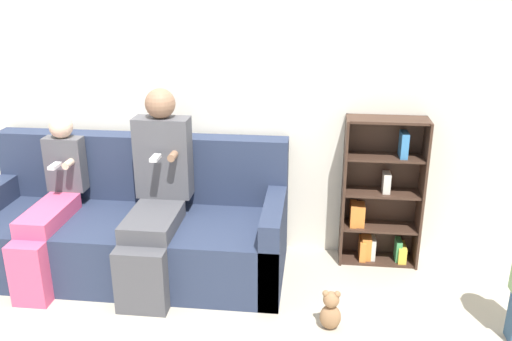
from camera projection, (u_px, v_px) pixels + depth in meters
ground_plane at (135, 310)px, 3.49m from camera, size 14.00×14.00×0.00m
back_wall at (166, 85)px, 3.99m from camera, size 10.00×0.06×2.55m
couch at (133, 229)px, 3.92m from camera, size 2.19×0.87×0.93m
adult_seated at (157, 189)px, 3.67m from camera, size 0.39×0.81×1.32m
child_seated at (50, 204)px, 3.74m from camera, size 0.28×0.82×1.10m
bookshelf at (380, 199)px, 3.97m from camera, size 0.57×0.24×1.10m
teddy_bear at (331, 311)px, 3.27m from camera, size 0.13×0.11×0.26m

